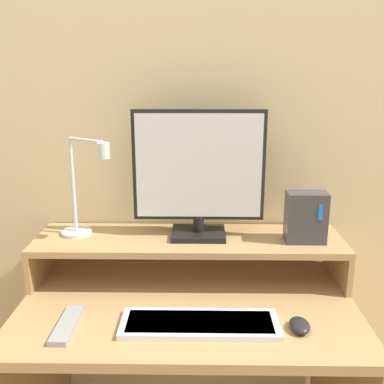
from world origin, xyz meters
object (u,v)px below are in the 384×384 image
monitor (199,173)px  desk_lamp (84,196)px  remote_control (67,325)px  mouse (300,325)px  keyboard (200,324)px  router_dock (306,217)px

monitor → desk_lamp: monitor is taller
desk_lamp → remote_control: (0.01, -0.32, -0.29)m
monitor → mouse: bearing=-49.9°
keyboard → mouse: (0.28, -0.01, 0.00)m
desk_lamp → router_dock: (0.74, -0.03, -0.06)m
monitor → keyboard: (0.00, -0.33, -0.36)m
remote_control → monitor: bearing=42.0°
monitor → router_dock: size_ratio=2.59×
desk_lamp → monitor: bearing=2.2°
keyboard → mouse: size_ratio=5.33×
desk_lamp → mouse: 0.80m
mouse → keyboard: bearing=177.8°
desk_lamp → mouse: (0.67, -0.32, -0.28)m
desk_lamp → keyboard: desk_lamp is taller
keyboard → remote_control: keyboard is taller
monitor → desk_lamp: 0.39m
keyboard → remote_control: (-0.38, -0.01, -0.00)m
monitor → mouse: monitor is taller
monitor → desk_lamp: size_ratio=1.29×
monitor → mouse: 0.57m
keyboard → monitor: bearing=90.8°
router_dock → mouse: size_ratio=2.01×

